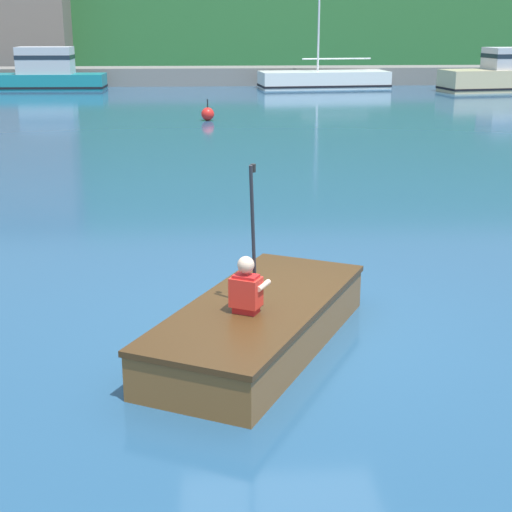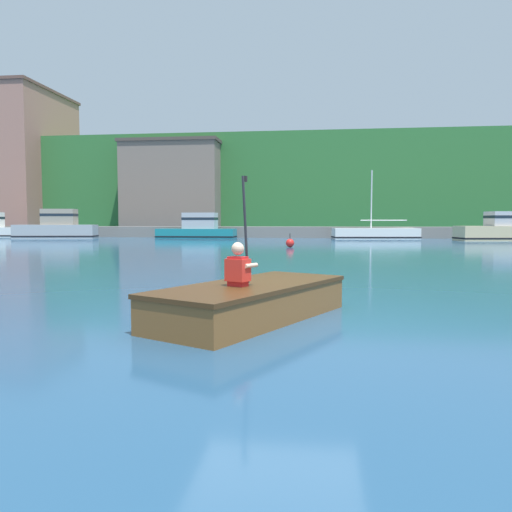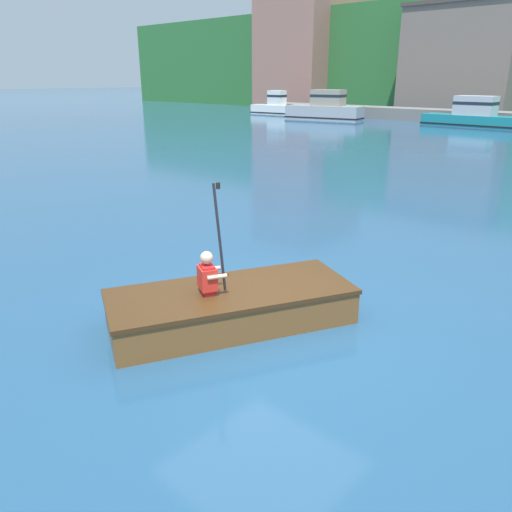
{
  "view_description": "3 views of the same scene",
  "coord_description": "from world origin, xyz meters",
  "views": [
    {
      "loc": [
        -0.81,
        -7.92,
        3.32
      ],
      "look_at": [
        -0.33,
        0.2,
        0.85
      ],
      "focal_mm": 55.0,
      "sensor_mm": 36.0,
      "label": 1
    },
    {
      "loc": [
        0.57,
        -7.11,
        1.37
      ],
      "look_at": [
        -0.33,
        0.2,
        0.85
      ],
      "focal_mm": 35.0,
      "sensor_mm": 36.0,
      "label": 2
    },
    {
      "loc": [
        4.07,
        -4.65,
        3.2
      ],
      "look_at": [
        -0.33,
        0.2,
        0.85
      ],
      "focal_mm": 35.0,
      "sensor_mm": 36.0,
      "label": 3
    }
  ],
  "objects": [
    {
      "name": "moored_boat_dock_center_far",
      "position": [
        -26.67,
        31.83,
        0.7
      ],
      "size": [
        4.73,
        1.79,
        2.1
      ],
      "color": "white",
      "rests_on": "ground"
    },
    {
      "name": "rowboat_foreground",
      "position": [
        -0.31,
        -0.25,
        0.28
      ],
      "size": [
        2.65,
        3.52,
        0.5
      ],
      "color": "brown",
      "rests_on": "ground"
    },
    {
      "name": "ground_plane",
      "position": [
        0.0,
        0.0,
        0.0
      ],
      "size": [
        300.0,
        300.0,
        0.0
      ],
      "primitive_type": "plane",
      "color": "navy"
    },
    {
      "name": "waterfront_warehouse_left",
      "position": [
        -31.38,
        43.78,
        7.6
      ],
      "size": [
        8.41,
        11.52,
        15.17
      ],
      "color": "#9E6B5B",
      "rests_on": "ground"
    },
    {
      "name": "moored_boat_dock_east_end",
      "position": [
        -19.68,
        29.72,
        0.85
      ],
      "size": [
        6.38,
        2.95,
        2.3
      ],
      "color": "#9EA3A8",
      "rests_on": "ground"
    },
    {
      "name": "waterfront_office_block_center",
      "position": [
        -13.46,
        43.83,
        4.56
      ],
      "size": [
        9.58,
        11.73,
        9.1
      ],
      "color": "#75665B",
      "rests_on": "ground"
    },
    {
      "name": "moored_boat_dock_east_inner",
      "position": [
        -8.92,
        31.83,
        0.74
      ],
      "size": [
        6.34,
        1.93,
        2.03
      ],
      "color": "#197A84",
      "rests_on": "ground"
    },
    {
      "name": "person_paddler",
      "position": [
        -0.47,
        -0.58,
        0.78
      ],
      "size": [
        0.44,
        0.44,
        1.47
      ],
      "color": "red",
      "rests_on": "rowboat_foreground"
    }
  ]
}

